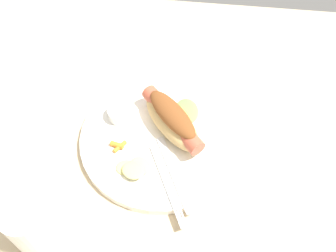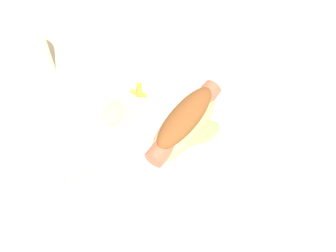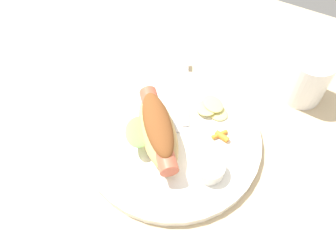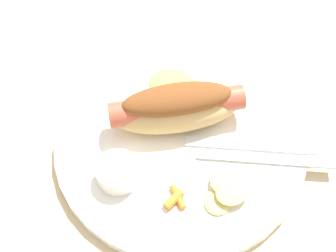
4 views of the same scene
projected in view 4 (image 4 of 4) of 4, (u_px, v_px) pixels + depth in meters
ground_plane at (194, 136)px, 58.85cm from camera, size 120.00×90.00×1.80cm
plate at (180, 141)px, 56.35cm from camera, size 30.42×30.42×1.60cm
hot_dog at (177, 106)px, 54.60cm from camera, size 14.37×15.34×6.00cm
sauce_ramekin at (118, 172)px, 51.66cm from camera, size 4.91×4.91×2.39cm
fork at (263, 159)px, 53.79cm from camera, size 8.25×15.18×0.40cm
knife at (252, 145)px, 54.88cm from camera, size 8.22×14.78×0.36cm
chips_pile at (226, 190)px, 50.91cm from camera, size 6.90×6.06×1.58cm
carrot_garnish at (175, 198)px, 50.67cm from camera, size 3.02×2.79×0.99cm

